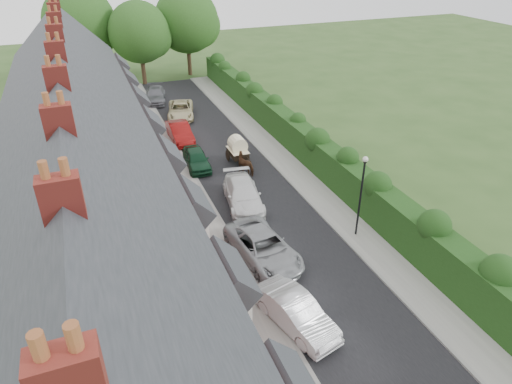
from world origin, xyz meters
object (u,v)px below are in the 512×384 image
car_beige (181,110)px  horse_cart (238,148)px  car_green (197,159)px  lamppost (362,187)px  car_white (243,195)px  car_grey (155,95)px  car_silver_a (296,312)px  car_red (180,132)px  horse (247,164)px  car_silver_b (263,247)px

car_beige → horse_cart: (1.80, -11.51, 0.52)m
car_green → car_beige: bearing=86.0°
lamppost → car_beige: 24.07m
car_white → car_grey: size_ratio=1.07×
car_silver_a → car_green: (0.00, 17.28, -0.05)m
car_silver_a → car_beige: 28.51m
car_white → horse_cart: 6.46m
lamppost → car_red: 18.99m
car_white → car_beige: size_ratio=1.03×
horse → horse_cart: (0.00, 1.96, 0.47)m
lamppost → horse_cart: 12.49m
car_grey → car_red: bearing=-79.0°
car_silver_b → car_red: 17.75m
car_white → car_red: bearing=105.9°
car_silver_a → car_white: size_ratio=0.87×
car_green → horse: bearing=-32.2°
lamppost → horse: lamppost is taller
car_beige → car_grey: 5.77m
car_silver_a → car_green: size_ratio=1.11×
car_red → car_grey: 11.30m
car_grey → horse: bearing=-69.5°
car_red → car_green: bearing=-90.0°
car_white → car_green: bearing=111.5°
lamppost → car_green: (-6.40, 12.20, -2.59)m
car_green → car_beige: (1.40, 11.20, 0.01)m
car_beige → horse_cart: 11.66m
lamppost → car_beige: lamppost is taller
car_silver_a → car_red: 22.78m
car_grey → horse: (3.20, -19.07, 0.05)m
car_beige → car_grey: bearing=117.8°
lamppost → car_grey: bearing=102.4°
car_silver_b → horse: 10.34m
car_silver_b → car_beige: (0.92, 23.44, -0.06)m
car_green → car_red: 5.50m
lamppost → car_silver_a: bearing=-141.6°
car_silver_a → horse_cart: size_ratio=1.54×
lamppost → car_grey: lamppost is taller
car_beige → horse: size_ratio=2.84×
lamppost → car_beige: size_ratio=1.00×
car_silver_b → car_green: bearing=84.8°
car_white → car_grey: (-1.40, 23.29, -0.05)m
car_white → car_green: 6.64m
lamppost → car_white: lamppost is taller
car_red → car_grey: bearing=90.0°
car_red → car_grey: (-0.00, 11.30, -0.05)m
car_red → car_beige: (1.40, 5.70, -0.06)m
car_silver_a → horse: 15.35m
horse → car_green: bearing=-59.7°
car_silver_b → car_grey: size_ratio=1.12×
car_red → car_silver_b: bearing=-88.5°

